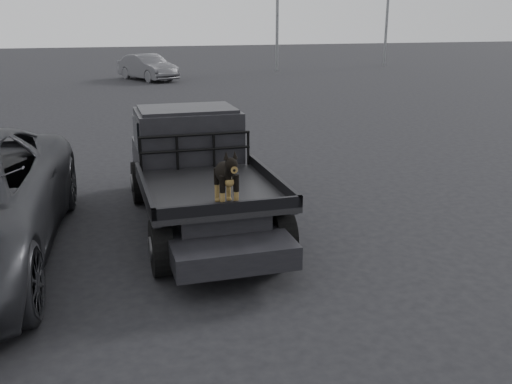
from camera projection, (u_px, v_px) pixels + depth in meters
name	position (u px, v px, depth m)	size (l,w,h in m)	color
ground	(254.00, 274.00, 7.61)	(120.00, 120.00, 0.00)	black
flatbed_ute	(199.00, 198.00, 9.24)	(2.00, 5.40, 0.92)	black
ute_cab	(188.00, 133.00, 9.84)	(1.72, 1.30, 0.88)	black
headache_rack	(196.00, 152.00, 9.21)	(1.80, 0.08, 0.55)	black
dog	(226.00, 178.00, 7.38)	(0.32, 0.60, 0.74)	black
distant_car_a	(148.00, 67.00, 30.26)	(1.42, 4.07, 1.34)	#4D4C51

